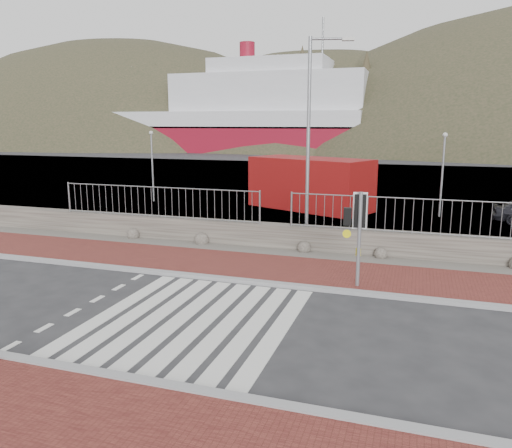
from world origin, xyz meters
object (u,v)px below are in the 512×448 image
(streetlight, at_px, (312,132))
(ferry, at_px, (232,118))
(shipping_container, at_px, (310,184))
(traffic_signal_far, at_px, (359,219))

(streetlight, bearing_deg, ferry, 100.17)
(streetlight, relative_size, shipping_container, 1.16)
(traffic_signal_far, xyz_separation_m, shipping_container, (-4.04, 12.69, -0.62))
(ferry, xyz_separation_m, streetlight, (25.74, -59.77, -1.10))
(ferry, xyz_separation_m, shipping_container, (24.01, -51.67, -4.00))
(ferry, relative_size, traffic_signal_far, 18.27)
(ferry, height_order, shipping_container, ferry)
(ferry, distance_m, shipping_container, 57.12)
(ferry, height_order, traffic_signal_far, ferry)
(traffic_signal_far, distance_m, streetlight, 5.63)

